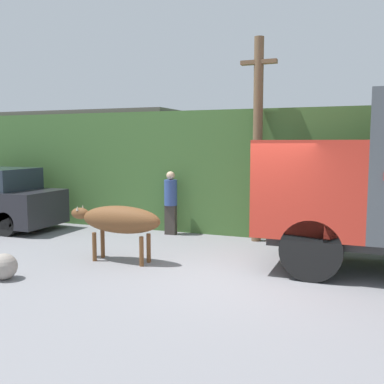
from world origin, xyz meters
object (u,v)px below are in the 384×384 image
roadside_rock (4,267)px  pedestrian_on_hill (171,200)px  brown_cow (119,220)px  utility_pole (258,137)px

roadside_rock → pedestrian_on_hill: bearing=76.4°
pedestrian_on_hill → roadside_rock: 5.06m
brown_cow → roadside_rock: 2.39m
utility_pole → roadside_rock: 6.53m
utility_pole → roadside_rock: (-3.55, -4.93, -2.41)m
brown_cow → utility_pole: bearing=44.4°
brown_cow → utility_pole: 4.17m
brown_cow → utility_pole: utility_pole is taller
utility_pole → roadside_rock: utility_pole is taller
utility_pole → pedestrian_on_hill: bearing=-178.6°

